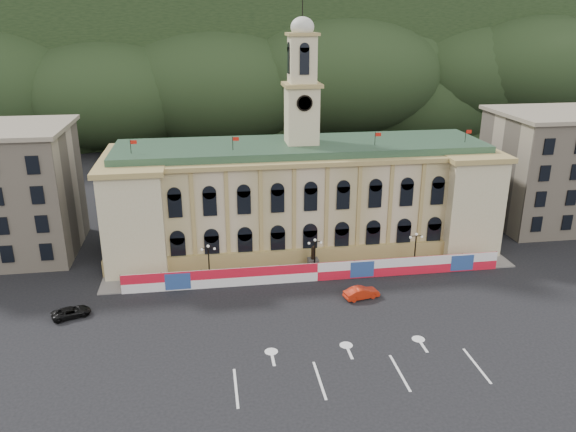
{
  "coord_description": "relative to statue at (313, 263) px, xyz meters",
  "views": [
    {
      "loc": [
        -13.71,
        -50.24,
        32.99
      ],
      "look_at": [
        -3.45,
        18.0,
        8.16
      ],
      "focal_mm": 35.0,
      "sensor_mm": 36.0,
      "label": 1
    }
  ],
  "objects": [
    {
      "name": "lamp_center",
      "position": [
        0.0,
        -1.0,
        1.89
      ],
      "size": [
        1.96,
        0.44,
        5.15
      ],
      "color": "black",
      "rests_on": "ground"
    },
    {
      "name": "lamp_left",
      "position": [
        -14.0,
        -1.0,
        1.89
      ],
      "size": [
        1.96,
        0.44,
        5.15
      ],
      "color": "black",
      "rests_on": "ground"
    },
    {
      "name": "red_sedan",
      "position": [
        4.41,
        -8.57,
        -0.45
      ],
      "size": [
        3.42,
        5.1,
        1.47
      ],
      "primitive_type": "imported",
      "rotation": [
        0.0,
        0.0,
        1.79
      ],
      "color": "red",
      "rests_on": "ground"
    },
    {
      "name": "lane_markings",
      "position": [
        0.0,
        -23.0,
        -1.18
      ],
      "size": [
        26.0,
        10.0,
        0.02
      ],
      "primitive_type": null,
      "color": "white",
      "rests_on": "ground"
    },
    {
      "name": "statue",
      "position": [
        0.0,
        0.0,
        0.0
      ],
      "size": [
        1.4,
        1.4,
        3.72
      ],
      "color": "#595651",
      "rests_on": "ground"
    },
    {
      "name": "side_building_right",
      "position": [
        43.0,
        12.93,
        8.14
      ],
      "size": [
        21.0,
        17.0,
        18.6
      ],
      "color": "tan",
      "rests_on": "ground"
    },
    {
      "name": "ground",
      "position": [
        0.0,
        -18.0,
        -1.19
      ],
      "size": [
        260.0,
        260.0,
        0.0
      ],
      "primitive_type": "plane",
      "color": "black",
      "rests_on": "ground"
    },
    {
      "name": "hill_ridge",
      "position": [
        0.03,
        103.99,
        18.3
      ],
      "size": [
        230.0,
        80.0,
        64.0
      ],
      "color": "black",
      "rests_on": "ground"
    },
    {
      "name": "lamp_right",
      "position": [
        14.0,
        -1.0,
        1.89
      ],
      "size": [
        1.96,
        0.44,
        5.15
      ],
      "color": "black",
      "rests_on": "ground"
    },
    {
      "name": "hoarding_fence",
      "position": [
        0.06,
        -2.93,
        0.06
      ],
      "size": [
        50.0,
        0.44,
        2.5
      ],
      "color": "red",
      "rests_on": "ground"
    },
    {
      "name": "pavement",
      "position": [
        0.0,
        -0.25,
        -1.11
      ],
      "size": [
        56.0,
        5.5,
        0.16
      ],
      "primitive_type": "cube",
      "color": "slate",
      "rests_on": "ground"
    },
    {
      "name": "black_suv",
      "position": [
        -30.0,
        -8.01,
        -0.59
      ],
      "size": [
        4.94,
        5.69,
        1.2
      ],
      "primitive_type": "imported",
      "rotation": [
        0.0,
        0.0,
        1.94
      ],
      "color": "black",
      "rests_on": "ground"
    },
    {
      "name": "city_hall",
      "position": [
        0.0,
        9.63,
        6.66
      ],
      "size": [
        56.2,
        17.6,
        37.1
      ],
      "color": "#C9B591",
      "rests_on": "ground"
    }
  ]
}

